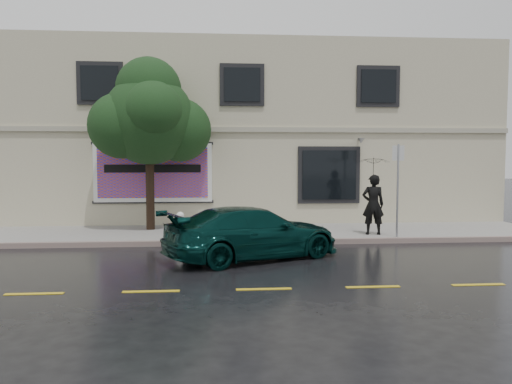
{
  "coord_description": "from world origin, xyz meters",
  "views": [
    {
      "loc": [
        -0.91,
        -13.14,
        2.6
      ],
      "look_at": [
        0.29,
        2.2,
        1.53
      ],
      "focal_mm": 35.0,
      "sensor_mm": 36.0,
      "label": 1
    }
  ],
  "objects": [
    {
      "name": "building",
      "position": [
        0.0,
        9.0,
        3.5
      ],
      "size": [
        20.0,
        8.12,
        7.0
      ],
      "color": "#BEBA99",
      "rests_on": "ground"
    },
    {
      "name": "road_marking",
      "position": [
        0.0,
        -3.5,
        0.01
      ],
      "size": [
        19.0,
        0.12,
        0.01
      ],
      "primitive_type": "cube",
      "color": "gold",
      "rests_on": "ground"
    },
    {
      "name": "fire_hydrant",
      "position": [
        -2.02,
        1.8,
        0.55
      ],
      "size": [
        0.34,
        0.32,
        0.82
      ],
      "rotation": [
        0.0,
        0.0,
        -0.4
      ],
      "color": "white",
      "rests_on": "sidewalk"
    },
    {
      "name": "street_tree",
      "position": [
        -3.18,
        3.94,
        3.85
      ],
      "size": [
        3.03,
        3.03,
        5.23
      ],
      "color": "#332316",
      "rests_on": "sidewalk"
    },
    {
      "name": "sidewalk",
      "position": [
        0.0,
        3.25,
        0.07
      ],
      "size": [
        20.0,
        3.5,
        0.15
      ],
      "primitive_type": "cube",
      "color": "#9B9892",
      "rests_on": "ground"
    },
    {
      "name": "car",
      "position": [
        -0.01,
        -0.5,
        0.67
      ],
      "size": [
        5.04,
        3.76,
        1.34
      ],
      "primitive_type": "imported",
      "rotation": [
        0.0,
        0.0,
        2.0
      ],
      "color": "#072B27",
      "rests_on": "ground"
    },
    {
      "name": "sign_pole",
      "position": [
        4.6,
        1.7,
        1.84
      ],
      "size": [
        0.33,
        0.16,
        2.85
      ],
      "rotation": [
        0.0,
        0.0,
        -0.42
      ],
      "color": "gray",
      "rests_on": "sidewalk"
    },
    {
      "name": "billboard",
      "position": [
        -3.2,
        4.92,
        2.05
      ],
      "size": [
        4.3,
        0.16,
        2.2
      ],
      "color": "white",
      "rests_on": "ground"
    },
    {
      "name": "curb",
      "position": [
        0.0,
        1.5,
        0.07
      ],
      "size": [
        20.0,
        0.18,
        0.16
      ],
      "primitive_type": "cube",
      "color": "gray",
      "rests_on": "ground"
    },
    {
      "name": "pedestrian",
      "position": [
        4.02,
        2.25,
        1.1
      ],
      "size": [
        0.74,
        0.53,
        1.91
      ],
      "primitive_type": "imported",
      "rotation": [
        0.0,
        0.0,
        3.03
      ],
      "color": "black",
      "rests_on": "sidewalk"
    },
    {
      "name": "umbrella",
      "position": [
        4.02,
        2.25,
        2.45
      ],
      "size": [
        1.06,
        1.06,
        0.78
      ],
      "primitive_type": "imported",
      "rotation": [
        0.0,
        0.0,
        -0.01
      ],
      "color": "black",
      "rests_on": "pedestrian"
    },
    {
      "name": "ground",
      "position": [
        0.0,
        0.0,
        0.0
      ],
      "size": [
        90.0,
        90.0,
        0.0
      ],
      "primitive_type": "plane",
      "color": "black",
      "rests_on": "ground"
    }
  ]
}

